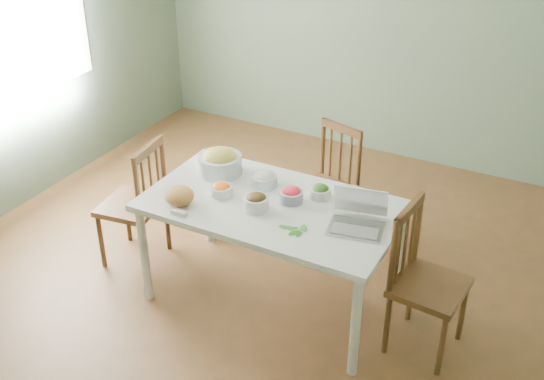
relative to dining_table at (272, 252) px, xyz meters
The scene contains 18 objects.
floor 0.40m from the dining_table, 115.69° to the left, with size 5.00×5.00×0.00m, color #4F351C.
wall_back 2.74m from the dining_table, 90.71° to the left, with size 5.00×0.00×2.70m, color #647B5B.
window_left 2.77m from the dining_table, behind, with size 0.04×1.60×1.20m, color white.
dining_table is the anchor object (origin of this frame).
chair_far 0.86m from the dining_table, 89.66° to the left, with size 0.41×0.39×0.94m, color #3C2510, non-canonical shape.
chair_left 1.15m from the dining_table, behind, with size 0.44×0.41×0.98m, color #3C2510, non-canonical shape.
chair_right 1.08m from the dining_table, ahead, with size 0.44×0.42×0.99m, color #3C2510, non-canonical shape.
bread_boule 0.75m from the dining_table, 151.44° to the right, with size 0.19×0.19×0.12m, color #CA8845.
butter_stick 0.73m from the dining_table, 138.37° to the right, with size 0.11×0.03×0.03m, color white.
bowl_squash 0.73m from the dining_table, 158.84° to the left, with size 0.31×0.31×0.18m, color gold, non-canonical shape.
bowl_carrot 0.56m from the dining_table, behind, with size 0.15×0.15×0.08m, color #D4501E, non-canonical shape.
bowl_onion 0.50m from the dining_table, 130.75° to the left, with size 0.18×0.18×0.10m, color white, non-canonical shape.
bowl_mushroom 0.46m from the dining_table, 116.94° to the right, with size 0.17×0.17×0.11m, color black, non-canonical shape.
bowl_redpep 0.45m from the dining_table, 41.11° to the left, with size 0.16×0.16×0.10m, color red, non-canonical shape.
bowl_broccoli 0.54m from the dining_table, 42.19° to the left, with size 0.14×0.14×0.09m, color #25531D, non-canonical shape.
flatbread 0.66m from the dining_table, 40.94° to the left, with size 0.20×0.20×0.02m, color #C9B691.
basil_bunch 0.52m from the dining_table, 40.44° to the right, with size 0.19×0.19×0.02m, color #245515, non-canonical shape.
laptop 0.78m from the dining_table, ahead, with size 0.33×0.30×0.22m, color silver, non-canonical shape.
Camera 1 is at (1.76, -3.32, 2.99)m, focal length 43.76 mm.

